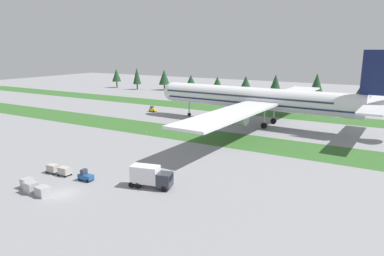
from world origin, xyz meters
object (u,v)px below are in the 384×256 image
object	(u,v)px
uld_container_1	(43,191)
uld_container_2	(28,184)
cargo_dolly_lead	(64,171)
baggage_tug	(85,176)
ground_crew_marshaller	(137,175)
cargo_dolly_second	(53,168)
pushback_tractor	(153,109)
airliner	(263,99)
catering_truck	(150,176)
taxiway_marker_0	(233,146)
taxiway_marker_1	(146,131)
uld_container_0	(31,187)

from	to	relation	value
uld_container_1	uld_container_2	distance (m)	4.66
cargo_dolly_lead	uld_container_2	world-z (taller)	uld_container_2
baggage_tug	ground_crew_marshaller	world-z (taller)	baggage_tug
cargo_dolly_lead	uld_container_2	distance (m)	6.83
baggage_tug	cargo_dolly_lead	xyz separation A→B (m)	(-5.02, -0.18, 0.10)
cargo_dolly_second	ground_crew_marshaller	xyz separation A→B (m)	(15.24, 4.87, 0.03)
pushback_tractor	airliner	bearing A→B (deg)	90.00
cargo_dolly_lead	catering_truck	size ratio (longest dim) A/B	0.31
catering_truck	taxiway_marker_0	size ratio (longest dim) A/B	15.22
pushback_tractor	uld_container_2	world-z (taller)	pushback_tractor
taxiway_marker_1	uld_container_2	bearing A→B (deg)	-79.76
airliner	cargo_dolly_lead	size ratio (longest dim) A/B	38.06
baggage_tug	uld_container_2	bearing A→B (deg)	-39.93
uld_container_1	taxiway_marker_1	size ratio (longest dim) A/B	4.31
pushback_tractor	taxiway_marker_0	distance (m)	50.60
baggage_tug	uld_container_2	world-z (taller)	baggage_tug
baggage_tug	cargo_dolly_lead	size ratio (longest dim) A/B	1.17
catering_truck	taxiway_marker_0	xyz separation A→B (m)	(1.92, 28.70, -1.71)
uld_container_0	uld_container_2	bearing A→B (deg)	155.87
ground_crew_marshaller	uld_container_1	world-z (taller)	ground_crew_marshaller
pushback_tractor	ground_crew_marshaller	xyz separation A→B (m)	(36.72, -54.41, 0.13)
airliner	uld_container_2	xyz separation A→B (m)	(-17.08, -63.91, -6.95)
uld_container_0	uld_container_1	bearing A→B (deg)	2.07
airliner	cargo_dolly_lead	xyz separation A→B (m)	(-16.66, -57.09, -6.83)
catering_truck	taxiway_marker_1	distance (m)	38.58
cargo_dolly_lead	taxiway_marker_1	size ratio (longest dim) A/B	4.85
uld_container_1	catering_truck	bearing A→B (deg)	41.82
cargo_dolly_second	uld_container_0	distance (m)	8.80
taxiway_marker_0	cargo_dolly_lead	bearing A→B (deg)	-119.76
pushback_tractor	taxiway_marker_1	distance (m)	30.69
pushback_tractor	uld_container_2	distance (m)	70.21
uld_container_0	cargo_dolly_lead	bearing A→B (deg)	101.33
cargo_dolly_lead	catering_truck	bearing A→B (deg)	99.42
baggage_tug	catering_truck	xyz separation A→B (m)	(11.37, 3.15, 1.14)
uld_container_1	uld_container_2	size ratio (longest dim) A/B	1.00
cargo_dolly_lead	uld_container_0	size ratio (longest dim) A/B	1.13
cargo_dolly_lead	uld_container_1	xyz separation A→B (m)	(4.17, -7.61, -0.16)
ground_crew_marshaller	uld_container_0	bearing A→B (deg)	-58.26
airliner	cargo_dolly_lead	world-z (taller)	airliner
ground_crew_marshaller	uld_container_2	world-z (taller)	ground_crew_marshaller
airliner	pushback_tractor	bearing A→B (deg)	90.00
taxiway_marker_0	baggage_tug	bearing A→B (deg)	-112.66
cargo_dolly_lead	taxiway_marker_1	distance (m)	34.30
catering_truck	cargo_dolly_lead	bearing A→B (deg)	-91.49
cargo_dolly_second	uld_container_2	world-z (taller)	uld_container_2
catering_truck	uld_container_2	size ratio (longest dim) A/B	3.65
airliner	pushback_tractor	world-z (taller)	airliner
pushback_tractor	ground_crew_marshaller	distance (m)	65.65
airliner	uld_container_2	size ratio (longest dim) A/B	42.87
uld_container_0	uld_container_2	distance (m)	2.15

